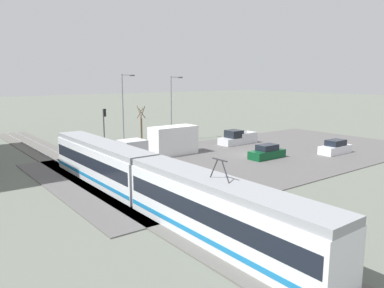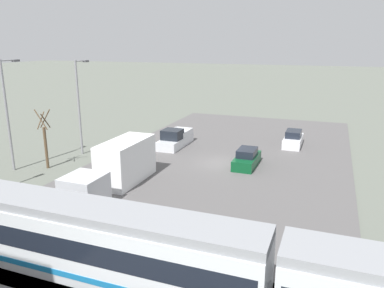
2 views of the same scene
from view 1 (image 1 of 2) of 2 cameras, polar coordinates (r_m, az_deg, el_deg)
ground_plane at (r=43.18m, az=8.87°, el=-1.77°), size 320.00×320.00×0.00m
road_surface at (r=43.17m, az=8.88°, el=-1.71°), size 21.98×44.87×0.08m
rail_bed at (r=32.96m, az=-13.39°, el=-5.58°), size 70.56×4.40×0.22m
light_rail_tram at (r=26.18m, az=-6.90°, el=-5.65°), size 29.78×2.54×4.54m
box_truck at (r=42.07m, az=-4.29°, el=0.20°), size 2.41×9.26×3.24m
pickup_truck at (r=49.96m, az=6.92°, el=0.83°), size 2.06×5.43×1.90m
sedan_car_0 at (r=41.66m, az=11.36°, el=-1.29°), size 1.74×4.30×1.53m
sedan_car_1 at (r=46.48m, az=21.00°, el=-0.55°), size 1.73×4.42×1.61m
traffic_light_pole at (r=47.12m, az=-13.22°, el=3.11°), size 0.28×0.47×5.02m
street_tree at (r=49.70m, az=-7.72°, el=2.57°), size 1.21×1.01×5.15m
street_lamp_near_crossing at (r=51.86m, az=-3.04°, el=6.04°), size 0.36×1.95×8.96m
street_lamp_mid_block at (r=50.86m, az=-10.34°, el=5.97°), size 0.36×1.95×9.24m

